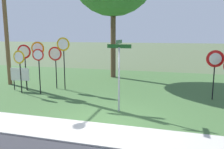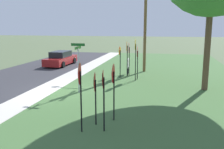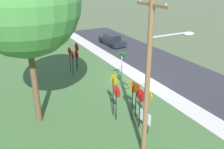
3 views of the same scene
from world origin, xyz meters
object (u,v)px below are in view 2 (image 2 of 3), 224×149
(parked_hatchback_near, at_px, (61,59))
(utility_pole, at_px, (143,16))
(stop_sign_near_right, at_px, (127,51))
(stop_sign_far_left, at_px, (137,55))
(stop_sign_far_right, at_px, (120,56))
(yield_sign_far_left, at_px, (103,86))
(yield_sign_near_left, at_px, (80,80))
(yield_sign_far_right, at_px, (113,79))
(stop_sign_center_tall, at_px, (135,51))
(yield_sign_near_right, at_px, (95,86))
(street_name_post, at_px, (78,64))
(notice_board, at_px, (128,64))
(stop_sign_far_center, at_px, (129,52))
(stop_sign_near_left, at_px, (120,55))

(parked_hatchback_near, bearing_deg, utility_pole, 77.70)
(stop_sign_near_right, distance_m, stop_sign_far_left, 1.01)
(stop_sign_far_right, xyz_separation_m, yield_sign_far_left, (9.68, 1.13, 0.06))
(yield_sign_near_left, xyz_separation_m, yield_sign_far_right, (-1.40, 0.92, -0.18))
(parked_hatchback_near, bearing_deg, stop_sign_center_tall, 55.04)
(yield_sign_near_right, height_order, street_name_post, street_name_post)
(yield_sign_far_right, bearing_deg, stop_sign_center_tall, 178.07)
(yield_sign_far_right, xyz_separation_m, street_name_post, (-3.88, -2.83, -0.05))
(stop_sign_far_right, relative_size, notice_board, 1.87)
(stop_sign_far_left, relative_size, yield_sign_far_right, 1.02)
(stop_sign_far_right, distance_m, yield_sign_near_left, 9.91)
(stop_sign_near_right, distance_m, street_name_post, 5.36)
(stop_sign_far_center, relative_size, utility_pole, 0.30)
(stop_sign_far_center, bearing_deg, notice_board, -171.25)
(stop_sign_far_right, height_order, yield_sign_far_right, yield_sign_far_right)
(yield_sign_near_left, xyz_separation_m, notice_board, (-11.40, 0.06, -1.10))
(yield_sign_near_right, xyz_separation_m, yield_sign_far_left, (0.55, 0.47, 0.17))
(stop_sign_far_center, distance_m, street_name_post, 6.18)
(stop_sign_near_left, bearing_deg, stop_sign_far_right, 12.49)
(yield_sign_far_right, relative_size, street_name_post, 0.82)
(stop_sign_near_left, relative_size, yield_sign_far_left, 0.97)
(stop_sign_center_tall, distance_m, notice_board, 2.74)
(stop_sign_far_left, height_order, notice_board, stop_sign_far_left)
(stop_sign_near_left, height_order, utility_pole, utility_pole)
(stop_sign_far_left, distance_m, yield_sign_far_left, 9.46)
(yield_sign_near_left, relative_size, parked_hatchback_near, 0.55)
(stop_sign_center_tall, xyz_separation_m, yield_sign_near_left, (9.12, -0.88, -0.19))
(street_name_post, bearing_deg, yield_sign_far_right, 37.05)
(stop_sign_far_center, relative_size, yield_sign_near_left, 0.98)
(stop_sign_near_right, height_order, stop_sign_center_tall, stop_sign_center_tall)
(street_name_post, height_order, utility_pole, utility_pole)
(stop_sign_far_center, relative_size, stop_sign_far_right, 1.08)
(yield_sign_far_left, bearing_deg, stop_sign_center_tall, 168.47)
(yield_sign_far_right, bearing_deg, yield_sign_far_left, -8.50)
(stop_sign_far_right, bearing_deg, notice_board, 155.61)
(stop_sign_far_left, xyz_separation_m, yield_sign_far_left, (9.46, -0.17, -0.02))
(stop_sign_near_left, xyz_separation_m, stop_sign_near_right, (0.70, 0.65, 0.33))
(yield_sign_near_right, xyz_separation_m, utility_pole, (-12.26, 0.70, 3.02))
(stop_sign_near_right, relative_size, stop_sign_center_tall, 0.93)
(stop_sign_near_left, distance_m, parked_hatchback_near, 7.87)
(stop_sign_center_tall, relative_size, utility_pole, 0.34)
(yield_sign_near_left, bearing_deg, stop_sign_far_right, 171.69)
(utility_pole, relative_size, parked_hatchback_near, 1.82)
(yield_sign_far_right, xyz_separation_m, parked_hatchback_near, (-13.58, -8.11, -1.15))
(stop_sign_near_right, xyz_separation_m, stop_sign_far_center, (-0.88, 0.02, -0.11))
(stop_sign_near_left, relative_size, stop_sign_center_tall, 0.78)
(utility_pole, distance_m, notice_board, 4.20)
(yield_sign_near_left, relative_size, yield_sign_far_left, 1.11)
(yield_sign_near_right, height_order, utility_pole, utility_pole)
(utility_pole, bearing_deg, stop_sign_near_left, -36.06)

